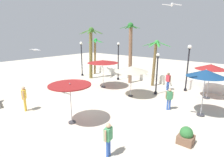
{
  "coord_description": "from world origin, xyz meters",
  "views": [
    {
      "loc": [
        9.34,
        -8.29,
        5.08
      ],
      "look_at": [
        0.0,
        3.2,
        1.4
      ],
      "focal_mm": 28.54,
      "sensor_mm": 36.0,
      "label": 1
    }
  ],
  "objects_px": {
    "patio_umbrella_0": "(131,69)",
    "patio_umbrella_3": "(70,87)",
    "lamp_post_0": "(82,55)",
    "patio_umbrella_1": "(211,67)",
    "lamp_post_3": "(157,73)",
    "palm_tree_1": "(155,57)",
    "guest_0": "(108,137)",
    "patio_umbrella_2": "(103,62)",
    "seagull_1": "(172,5)",
    "lamp_post_2": "(188,64)",
    "patio_umbrella_4": "(206,74)",
    "planter": "(186,136)",
    "guest_3": "(168,80)",
    "seagull_0": "(35,50)",
    "palm_tree_0": "(91,48)",
    "lamp_post_1": "(118,60)",
    "palm_tree_3": "(95,52)",
    "palm_tree_2": "(130,48)",
    "guest_1": "(169,97)",
    "guest_2": "(24,96)"
  },
  "relations": [
    {
      "from": "guest_0",
      "to": "guest_2",
      "type": "bearing_deg",
      "value": -179.99
    },
    {
      "from": "patio_umbrella_2",
      "to": "guest_0",
      "type": "bearing_deg",
      "value": -46.87
    },
    {
      "from": "palm_tree_0",
      "to": "palm_tree_3",
      "type": "xyz_separation_m",
      "value": [
        -1.36,
        2.06,
        -0.67
      ]
    },
    {
      "from": "patio_umbrella_1",
      "to": "guest_3",
      "type": "relative_size",
      "value": 1.72
    },
    {
      "from": "patio_umbrella_4",
      "to": "lamp_post_2",
      "type": "xyz_separation_m",
      "value": [
        -2.43,
        4.7,
        -0.27
      ]
    },
    {
      "from": "palm_tree_2",
      "to": "guest_3",
      "type": "height_order",
      "value": "palm_tree_2"
    },
    {
      "from": "patio_umbrella_4",
      "to": "planter",
      "type": "bearing_deg",
      "value": -86.89
    },
    {
      "from": "patio_umbrella_2",
      "to": "guest_3",
      "type": "xyz_separation_m",
      "value": [
        5.29,
        3.11,
        -1.54
      ]
    },
    {
      "from": "palm_tree_1",
      "to": "palm_tree_2",
      "type": "bearing_deg",
      "value": -168.19
    },
    {
      "from": "patio_umbrella_0",
      "to": "seagull_1",
      "type": "relative_size",
      "value": 3.13
    },
    {
      "from": "palm_tree_2",
      "to": "guest_1",
      "type": "relative_size",
      "value": 4.1
    },
    {
      "from": "patio_umbrella_1",
      "to": "lamp_post_3",
      "type": "height_order",
      "value": "lamp_post_3"
    },
    {
      "from": "palm_tree_1",
      "to": "lamp_post_1",
      "type": "xyz_separation_m",
      "value": [
        -4.31,
        -0.29,
        -0.67
      ]
    },
    {
      "from": "lamp_post_0",
      "to": "patio_umbrella_1",
      "type": "bearing_deg",
      "value": 3.49
    },
    {
      "from": "palm_tree_2",
      "to": "guest_0",
      "type": "bearing_deg",
      "value": -60.62
    },
    {
      "from": "lamp_post_2",
      "to": "seagull_0",
      "type": "bearing_deg",
      "value": -132.33
    },
    {
      "from": "patio_umbrella_1",
      "to": "guest_3",
      "type": "distance_m",
      "value": 3.7
    },
    {
      "from": "lamp_post_2",
      "to": "lamp_post_3",
      "type": "xyz_separation_m",
      "value": [
        -1.7,
        -2.62,
        -0.58
      ]
    },
    {
      "from": "planter",
      "to": "guest_3",
      "type": "bearing_deg",
      "value": 117.84
    },
    {
      "from": "palm_tree_1",
      "to": "guest_0",
      "type": "relative_size",
      "value": 2.95
    },
    {
      "from": "lamp_post_3",
      "to": "guest_0",
      "type": "height_order",
      "value": "lamp_post_3"
    },
    {
      "from": "patio_umbrella_1",
      "to": "guest_1",
      "type": "height_order",
      "value": "patio_umbrella_1"
    },
    {
      "from": "lamp_post_0",
      "to": "lamp_post_3",
      "type": "xyz_separation_m",
      "value": [
        10.43,
        -0.8,
        -0.67
      ]
    },
    {
      "from": "patio_umbrella_4",
      "to": "seagull_1",
      "type": "xyz_separation_m",
      "value": [
        -1.26,
        -2.99,
        3.68
      ]
    },
    {
      "from": "guest_2",
      "to": "palm_tree_1",
      "type": "bearing_deg",
      "value": 70.24
    },
    {
      "from": "lamp_post_0",
      "to": "guest_2",
      "type": "bearing_deg",
      "value": -62.18
    },
    {
      "from": "patio_umbrella_2",
      "to": "guest_0",
      "type": "relative_size",
      "value": 1.92
    },
    {
      "from": "palm_tree_0",
      "to": "guest_0",
      "type": "relative_size",
      "value": 3.79
    },
    {
      "from": "lamp_post_1",
      "to": "lamp_post_2",
      "type": "xyz_separation_m",
      "value": [
        7.35,
        0.61,
        0.19
      ]
    },
    {
      "from": "patio_umbrella_0",
      "to": "patio_umbrella_4",
      "type": "xyz_separation_m",
      "value": [
        5.51,
        -0.21,
        0.42
      ]
    },
    {
      "from": "lamp_post_3",
      "to": "planter",
      "type": "height_order",
      "value": "lamp_post_3"
    },
    {
      "from": "patio_umbrella_4",
      "to": "patio_umbrella_0",
      "type": "bearing_deg",
      "value": 177.8
    },
    {
      "from": "palm_tree_1",
      "to": "guest_2",
      "type": "height_order",
      "value": "palm_tree_1"
    },
    {
      "from": "guest_2",
      "to": "palm_tree_2",
      "type": "bearing_deg",
      "value": 82.28
    },
    {
      "from": "patio_umbrella_0",
      "to": "patio_umbrella_3",
      "type": "height_order",
      "value": "patio_umbrella_0"
    },
    {
      "from": "palm_tree_1",
      "to": "lamp_post_1",
      "type": "bearing_deg",
      "value": -176.08
    },
    {
      "from": "lamp_post_0",
      "to": "guest_1",
      "type": "bearing_deg",
      "value": -14.79
    },
    {
      "from": "seagull_1",
      "to": "palm_tree_1",
      "type": "bearing_deg",
      "value": 119.71
    },
    {
      "from": "palm_tree_0",
      "to": "lamp_post_1",
      "type": "height_order",
      "value": "palm_tree_0"
    },
    {
      "from": "palm_tree_2",
      "to": "guest_0",
      "type": "height_order",
      "value": "palm_tree_2"
    },
    {
      "from": "patio_umbrella_2",
      "to": "guest_3",
      "type": "bearing_deg",
      "value": 30.46
    },
    {
      "from": "patio_umbrella_0",
      "to": "patio_umbrella_3",
      "type": "distance_m",
      "value": 6.07
    },
    {
      "from": "patio_umbrella_4",
      "to": "palm_tree_0",
      "type": "height_order",
      "value": "palm_tree_0"
    },
    {
      "from": "guest_3",
      "to": "patio_umbrella_1",
      "type": "bearing_deg",
      "value": -1.27
    },
    {
      "from": "palm_tree_1",
      "to": "seagull_1",
      "type": "bearing_deg",
      "value": -60.29
    },
    {
      "from": "patio_umbrella_1",
      "to": "guest_0",
      "type": "bearing_deg",
      "value": -98.85
    },
    {
      "from": "patio_umbrella_4",
      "to": "palm_tree_2",
      "type": "bearing_deg",
      "value": 154.41
    },
    {
      "from": "patio_umbrella_4",
      "to": "guest_3",
      "type": "bearing_deg",
      "value": 134.61
    },
    {
      "from": "guest_0",
      "to": "lamp_post_1",
      "type": "bearing_deg",
      "value": 125.42
    },
    {
      "from": "patio_umbrella_1",
      "to": "lamp_post_1",
      "type": "bearing_deg",
      "value": 177.95
    }
  ]
}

